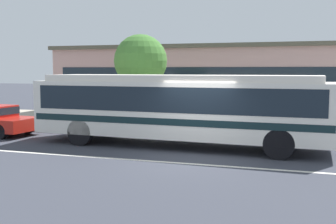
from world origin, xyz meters
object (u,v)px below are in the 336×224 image
at_px(pedestrian_walking_along_curb, 233,112).
at_px(pedestrian_standing_by_tree, 203,110).
at_px(pedestrian_waiting_near_sign, 286,114).
at_px(bus_stop_sign, 279,102).
at_px(street_tree_near_stop, 141,61).
at_px(transit_bus, 179,105).

bearing_deg(pedestrian_walking_along_curb, pedestrian_standing_by_tree, 175.34).
bearing_deg(pedestrian_waiting_near_sign, pedestrian_standing_by_tree, 174.06).
height_order(bus_stop_sign, street_tree_near_stop, street_tree_near_stop).
xyz_separation_m(bus_stop_sign, street_tree_near_stop, (-6.52, 2.00, 1.63)).
relative_size(pedestrian_waiting_near_sign, bus_stop_sign, 0.76).
height_order(pedestrian_waiting_near_sign, pedestrian_walking_along_curb, pedestrian_waiting_near_sign).
xyz_separation_m(pedestrian_walking_along_curb, bus_stop_sign, (1.84, -0.30, 0.50)).
relative_size(pedestrian_waiting_near_sign, pedestrian_standing_by_tree, 0.99).
relative_size(transit_bus, pedestrian_standing_by_tree, 6.25).
distance_m(pedestrian_waiting_near_sign, bus_stop_sign, 0.54).
bearing_deg(pedestrian_walking_along_curb, pedestrian_waiting_near_sign, -6.71).
bearing_deg(bus_stop_sign, pedestrian_walking_along_curb, 170.64).
bearing_deg(pedestrian_standing_by_tree, pedestrian_waiting_near_sign, -5.94).
xyz_separation_m(transit_bus, bus_stop_sign, (3.57, 1.71, 0.07)).
bearing_deg(pedestrian_waiting_near_sign, pedestrian_walking_along_curb, 173.29).
bearing_deg(street_tree_near_stop, pedestrian_walking_along_curb, -19.92).
bearing_deg(street_tree_near_stop, pedestrian_standing_by_tree, -24.99).
distance_m(transit_bus, street_tree_near_stop, 5.04).
distance_m(pedestrian_waiting_near_sign, street_tree_near_stop, 7.37).
bearing_deg(transit_bus, pedestrian_standing_by_tree, 77.55).
distance_m(transit_bus, pedestrian_standing_by_tree, 2.20).
height_order(pedestrian_waiting_near_sign, pedestrian_standing_by_tree, pedestrian_standing_by_tree).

